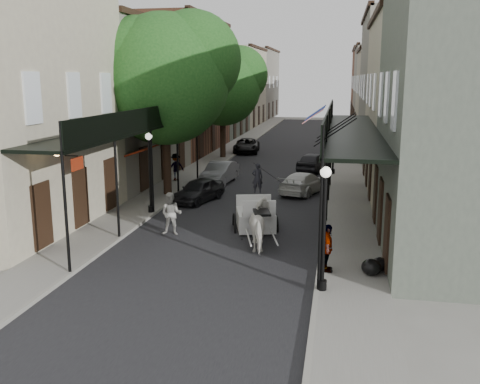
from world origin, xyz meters
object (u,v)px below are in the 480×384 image
at_px(horse, 262,225).
at_px(car_right_near, 304,183).
at_px(lamppost_right_far, 334,144).
at_px(car_left_far, 247,146).
at_px(lamppost_right_near, 324,227).
at_px(lamppost_left, 150,171).
at_px(pedestrian_walking, 171,214).
at_px(pedestrian_sidewalk_left, 176,167).
at_px(tree_near, 173,74).
at_px(tree_far, 227,83).
at_px(pedestrian_sidewalk_right, 327,248).
at_px(car_left_mid, 220,173).
at_px(carriage, 255,201).
at_px(car_right_far, 313,162).
at_px(car_left_near, 199,190).

relative_size(horse, car_right_near, 0.52).
height_order(lamppost_right_far, car_left_far, lamppost_right_far).
distance_m(lamppost_right_near, lamppost_left, 11.46).
distance_m(pedestrian_walking, pedestrian_sidewalk_left, 11.28).
distance_m(tree_near, lamppost_right_far, 12.24).
bearing_deg(tree_near, tree_far, 90.19).
bearing_deg(lamppost_left, car_right_near, 41.89).
distance_m(tree_far, lamppost_right_far, 11.05).
distance_m(tree_far, pedestrian_sidewalk_right, 26.46).
bearing_deg(pedestrian_sidewalk_left, lamppost_right_near, 81.00).
distance_m(pedestrian_walking, car_left_mid, 11.01).
height_order(tree_far, carriage, tree_far).
height_order(tree_near, carriage, tree_near).
relative_size(tree_far, lamppost_right_far, 2.32).
bearing_deg(car_left_mid, pedestrian_sidewalk_left, -170.57).
height_order(horse, pedestrian_sidewalk_right, horse).
distance_m(lamppost_left, pedestrian_sidewalk_left, 7.99).
xyz_separation_m(tree_far, car_left_far, (0.94, 3.38, -5.23)).
bearing_deg(lamppost_right_far, tree_near, -136.69).
bearing_deg(car_right_far, car_left_mid, 57.43).
height_order(pedestrian_sidewalk_left, car_left_far, pedestrian_sidewalk_left).
relative_size(horse, pedestrian_walking, 1.20).
bearing_deg(pedestrian_sidewalk_right, car_left_far, 11.75).
height_order(lamppost_right_near, lamppost_left, same).
distance_m(pedestrian_sidewalk_right, car_left_near, 11.62).
xyz_separation_m(pedestrian_walking, car_left_far, (-1.16, 24.56, -0.28)).
distance_m(tree_near, horse, 11.53).
bearing_deg(car_left_far, horse, -83.93).
relative_size(tree_far, car_left_mid, 2.20).
bearing_deg(carriage, horse, -90.00).
height_order(tree_far, car_left_near, tree_far).
distance_m(tree_far, lamppost_left, 18.57).
bearing_deg(lamppost_left, lamppost_right_far, 55.65).
distance_m(lamppost_left, car_left_far, 21.62).
height_order(horse, pedestrian_walking, horse).
bearing_deg(pedestrian_sidewalk_left, lamppost_right_far, 164.16).
distance_m(tree_near, carriage, 9.26).
relative_size(lamppost_left, car_right_near, 0.91).
height_order(tree_far, car_right_far, tree_far).
relative_size(carriage, car_left_mid, 0.76).
xyz_separation_m(lamppost_right_far, car_left_mid, (-6.70, -4.00, -1.40)).
height_order(tree_far, pedestrian_sidewalk_right, tree_far).
xyz_separation_m(lamppost_right_far, horse, (-2.39, -15.99, -1.16)).
height_order(carriage, car_left_near, carriage).
relative_size(lamppost_right_near, pedestrian_sidewalk_right, 2.36).
distance_m(carriage, car_left_far, 23.28).
relative_size(carriage, pedestrian_walking, 1.69).
bearing_deg(horse, car_left_near, -72.94).
xyz_separation_m(lamppost_left, pedestrian_sidewalk_left, (-1.22, 7.82, -1.11)).
distance_m(horse, car_left_near, 8.22).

